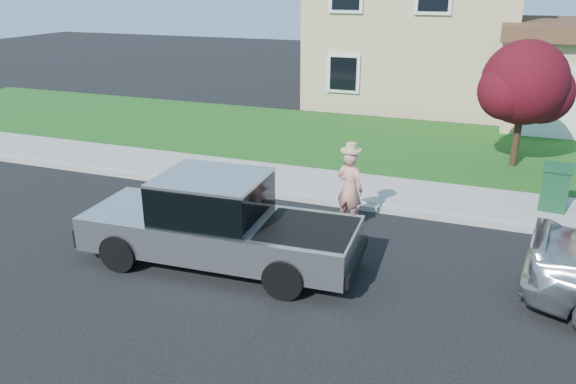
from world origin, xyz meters
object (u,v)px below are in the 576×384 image
object	(u,v)px
ornamental_tree	(526,87)
trash_bin	(555,187)
woman	(350,187)
pickup_truck	(219,224)

from	to	relation	value
ornamental_tree	trash_bin	xyz separation A→B (m)	(0.79, -3.25, -1.66)
woman	ornamental_tree	xyz separation A→B (m)	(3.39, 5.43, 1.45)
woman	ornamental_tree	bearing A→B (deg)	-105.65
woman	trash_bin	distance (m)	4.72
trash_bin	woman	bearing A→B (deg)	-145.50
pickup_truck	trash_bin	xyz separation A→B (m)	(5.99, 4.75, -0.14)
trash_bin	pickup_truck	bearing A→B (deg)	-134.69
ornamental_tree	trash_bin	distance (m)	3.73
woman	pickup_truck	bearing A→B (deg)	71.10
pickup_truck	woman	size ratio (longest dim) A/B	2.88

